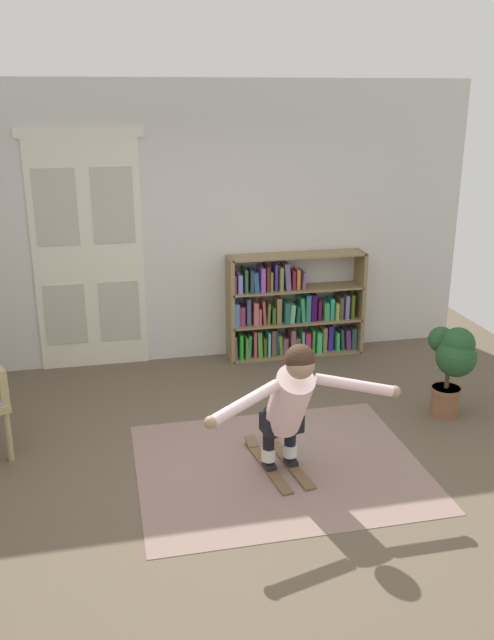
{
  "coord_description": "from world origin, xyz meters",
  "views": [
    {
      "loc": [
        -0.95,
        -4.33,
        2.77
      ],
      "look_at": [
        0.14,
        0.62,
        1.05
      ],
      "focal_mm": 37.9,
      "sensor_mm": 36.0,
      "label": 1
    }
  ],
  "objects_px": {
    "potted_plant": "(453,358)",
    "bookshelf": "(291,312)",
    "person_skier": "(290,400)",
    "skis_pair": "(277,462)"
  },
  "relations": [
    {
      "from": "potted_plant",
      "to": "person_skier",
      "type": "height_order",
      "value": "person_skier"
    },
    {
      "from": "potted_plant",
      "to": "bookshelf",
      "type": "bearing_deg",
      "value": 118.59
    },
    {
      "from": "skis_pair",
      "to": "person_skier",
      "type": "distance_m",
      "value": 0.67
    },
    {
      "from": "potted_plant",
      "to": "skis_pair",
      "type": "relative_size",
      "value": 1.02
    },
    {
      "from": "potted_plant",
      "to": "skis_pair",
      "type": "distance_m",
      "value": 1.85
    },
    {
      "from": "bookshelf",
      "to": "skis_pair",
      "type": "xyz_separation_m",
      "value": [
        -0.74,
        -2.24,
        -0.47
      ]
    },
    {
      "from": "potted_plant",
      "to": "person_skier",
      "type": "bearing_deg",
      "value": -157.78
    },
    {
      "from": "bookshelf",
      "to": "skis_pair",
      "type": "relative_size",
      "value": 1.76
    },
    {
      "from": "potted_plant",
      "to": "person_skier",
      "type": "distance_m",
      "value": 1.81
    },
    {
      "from": "potted_plant",
      "to": "skis_pair",
      "type": "height_order",
      "value": "potted_plant"
    }
  ]
}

